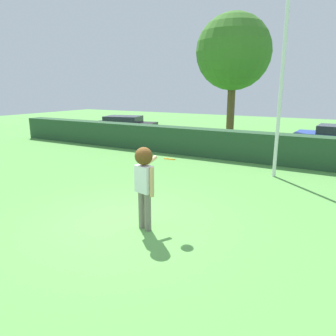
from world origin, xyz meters
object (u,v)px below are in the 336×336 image
object	(u,v)px
lamppost	(282,71)
parked_car_black	(123,125)
person	(144,176)
frisbee	(170,159)
willow_tree	(233,53)

from	to	relation	value
lamppost	parked_car_black	world-z (taller)	lamppost
person	parked_car_black	distance (m)	14.48
frisbee	willow_tree	size ratio (longest dim) A/B	0.04
person	lamppost	distance (m)	6.41
parked_car_black	person	bearing A→B (deg)	-50.44
frisbee	parked_car_black	bearing A→B (deg)	131.75
frisbee	willow_tree	xyz separation A→B (m)	(-2.84, 12.05, 3.37)
lamppost	person	bearing A→B (deg)	-104.43
person	lamppost	bearing A→B (deg)	75.57
frisbee	willow_tree	world-z (taller)	willow_tree
frisbee	lamppost	bearing A→B (deg)	78.15
parked_car_black	willow_tree	size ratio (longest dim) A/B	0.64
parked_car_black	lamppost	bearing A→B (deg)	-26.66
frisbee	willow_tree	bearing A→B (deg)	103.26
frisbee	parked_car_black	size ratio (longest dim) A/B	0.06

